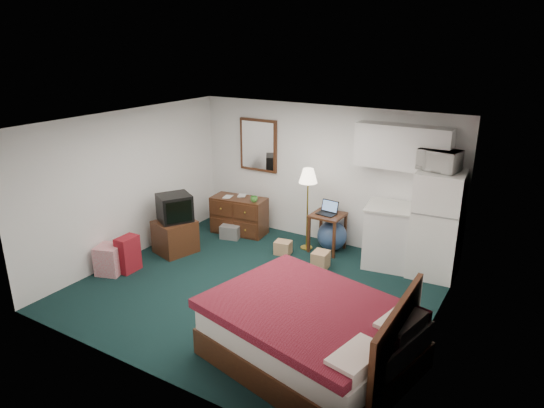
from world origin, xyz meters
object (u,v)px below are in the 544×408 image
Objects in this scene: desk at (327,232)px; kitchen_counter at (395,237)px; dresser at (239,215)px; fridge at (436,224)px; tv_stand at (175,237)px; floor_lamp at (307,209)px; suitcase at (128,254)px; bed at (311,334)px.

desk is 0.68× the size of kitchen_counter.
fridge is (3.62, 0.15, 0.49)m from dresser.
kitchen_counter reaches higher than tv_stand.
suitcase is at bearing -131.88° from floor_lamp.
floor_lamp is 0.54m from desk.
bed reaches higher than suitcase.
floor_lamp is 0.87× the size of fridge.
desk is (0.35, 0.11, -0.40)m from floor_lamp.
fridge is (2.17, 0.14, 0.11)m from floor_lamp.
desk is 3.39m from suitcase.
bed is at bearing -8.00° from tv_stand.
desk is 0.40× the size of fridge.
suitcase is (-0.60, -2.27, -0.06)m from dresser.
dresser is at bearing -175.97° from desk.
dresser reaches higher than bed.
floor_lamp reaches higher than desk.
kitchen_counter is (3.00, 0.13, 0.15)m from dresser.
dresser is at bearing -179.38° from floor_lamp.
dresser is 1.50m from floor_lamp.
floor_lamp is at bearing 175.24° from kitchen_counter.
dresser is 0.71× the size of floor_lamp.
desk is 1.21m from kitchen_counter.
bed is at bearing -61.86° from floor_lamp.
tv_stand is at bearing -115.80° from dresser.
suitcase is at bearing -155.18° from kitchen_counter.
desk is at bearing 17.17° from floor_lamp.
desk is 1.16× the size of suitcase.
tv_stand is (-0.45, -1.32, -0.07)m from dresser.
fridge reaches higher than bed.
tv_stand is at bearing 79.47° from suitcase.
bed is 3.76× the size of suitcase.
kitchen_counter is (1.55, 0.11, -0.24)m from floor_lamp.
tv_stand is (-4.07, -1.47, -0.56)m from fridge.
dresser is 4.09m from bed.
kitchen_counter is at bearing -4.52° from dresser.
dresser is 3.00m from kitchen_counter.
fridge is at bearing 89.87° from bed.
desk is at bearing 123.88° from bed.
floor_lamp reaches higher than suitcase.
floor_lamp reaches higher than tv_stand.
floor_lamp is at bearing 50.74° from tv_stand.
floor_lamp reaches higher than bed.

